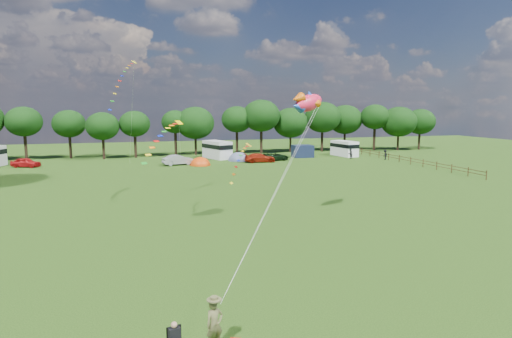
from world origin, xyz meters
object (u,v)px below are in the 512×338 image
object	(u,v)px
tent_orange	(200,165)
fish_kite	(307,103)
car_a	(26,163)
campervan_c	(217,149)
kite_flyer	(215,325)
walker_b	(385,155)
walker_a	(350,154)
tent_greyblue	(239,161)
camp_chair	(174,336)
car_d	(274,156)
campervan_d	(344,148)
car_c	(260,158)
car_b	(178,160)

from	to	relation	value
tent_orange	fish_kite	distance (m)	35.88
car_a	campervan_c	bearing A→B (deg)	-62.54
kite_flyer	walker_b	distance (m)	62.07
tent_orange	car_a	bearing A→B (deg)	169.24
car_a	walker_a	distance (m)	51.39
tent_greyblue	camp_chair	distance (m)	56.65
tent_orange	fish_kite	size ratio (longest dim) A/B	0.98
car_a	fish_kite	size ratio (longest dim) A/B	1.20
car_d	tent_orange	xyz separation A→B (m)	(-12.75, -2.61, -0.68)
car_d	walker_b	xyz separation A→B (m)	(18.50, -4.00, 0.15)
kite_flyer	camp_chair	size ratio (longest dim) A/B	1.40
walker_a	tent_orange	bearing A→B (deg)	-20.35
fish_kite	campervan_d	bearing A→B (deg)	29.24
kite_flyer	camp_chair	bearing A→B (deg)	165.19
campervan_d	tent_orange	world-z (taller)	campervan_d
car_c	car_b	bearing A→B (deg)	91.75
kite_flyer	walker_a	xyz separation A→B (m)	(32.92, 51.54, -0.06)
campervan_d	fish_kite	world-z (taller)	fish_kite
car_a	walker_a	size ratio (longest dim) A/B	2.41
camp_chair	fish_kite	xyz separation A→B (m)	(11.42, 15.92, 8.32)
tent_greyblue	walker_b	xyz separation A→B (m)	(24.16, -5.40, 0.82)
walker_b	walker_a	bearing A→B (deg)	-54.88
car_c	walker_a	bearing A→B (deg)	-86.77
tent_orange	kite_flyer	xyz separation A→B (m)	(-6.87, -50.37, 0.92)
walker_a	car_b	bearing A→B (deg)	-23.07
car_a	car_c	xyz separation A→B (m)	(35.00, -3.77, 0.02)
car_b	walker_b	distance (m)	34.58
car_a	campervan_d	distance (m)	52.39
fish_kite	walker_a	size ratio (longest dim) A/B	2.01
car_c	campervan_d	world-z (taller)	campervan_d
campervan_d	car_d	bearing A→B (deg)	92.55
walker_a	camp_chair	bearing A→B (deg)	33.42
car_c	walker_a	xyz separation A→B (m)	(16.27, 0.15, 0.15)
kite_flyer	car_b	bearing A→B (deg)	66.67
car_b	car_a	bearing A→B (deg)	68.22
walker_a	car_a	bearing A→B (deg)	-26.97
tent_orange	camp_chair	size ratio (longest dim) A/B	2.60
campervan_c	tent_orange	distance (m)	9.32
car_a	car_d	world-z (taller)	car_a
tent_orange	car_c	bearing A→B (deg)	5.99
campervan_c	campervan_d	bearing A→B (deg)	-116.19
tent_greyblue	camp_chair	size ratio (longest dim) A/B	3.08
tent_greyblue	walker_a	bearing A→B (deg)	-8.54
car_c	kite_flyer	bearing A→B (deg)	164.76
car_c	walker_a	distance (m)	16.27
camp_chair	walker_a	distance (m)	62.05
campervan_d	walker_b	bearing A→B (deg)	-158.51
walker_b	car_a	bearing A→B (deg)	-34.92
car_c	tent_greyblue	world-z (taller)	car_c
car_a	campervan_c	xyz separation A→B (m)	(29.36, 3.39, 0.92)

